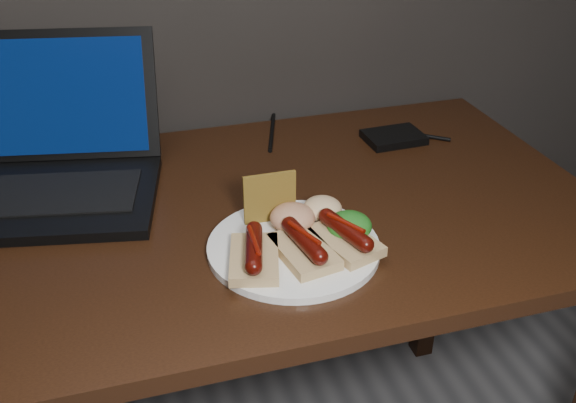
{
  "coord_description": "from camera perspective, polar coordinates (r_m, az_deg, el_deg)",
  "views": [
    {
      "loc": [
        -0.11,
        0.46,
        1.32
      ],
      "look_at": [
        0.13,
        1.27,
        0.82
      ],
      "focal_mm": 40.0,
      "sensor_mm": 36.0,
      "label": 1
    }
  ],
  "objects": [
    {
      "name": "desk_cables",
      "position": [
        1.23,
        -9.58,
        2.9
      ],
      "size": [
        1.05,
        0.42,
        0.01
      ],
      "color": "black",
      "rests_on": "desk"
    },
    {
      "name": "salad_greens",
      "position": [
        0.99,
        5.48,
        -2.15
      ],
      "size": [
        0.07,
        0.07,
        0.04
      ],
      "primitive_type": "ellipsoid",
      "color": "#125A18",
      "rests_on": "plate"
    },
    {
      "name": "plate",
      "position": [
        0.99,
        0.49,
        -4.06
      ],
      "size": [
        0.29,
        0.29,
        0.01
      ],
      "primitive_type": "cylinder",
      "rotation": [
        0.0,
        0.0,
        0.1
      ],
      "color": "white",
      "rests_on": "desk"
    },
    {
      "name": "crispbread",
      "position": [
        1.02,
        -1.63,
        0.35
      ],
      "size": [
        0.09,
        0.01,
        0.08
      ],
      "primitive_type": "cube",
      "color": "#A47F2D",
      "rests_on": "plate"
    },
    {
      "name": "salsa_mound",
      "position": [
        1.01,
        0.4,
        -1.43
      ],
      "size": [
        0.07,
        0.07,
        0.04
      ],
      "primitive_type": "ellipsoid",
      "color": "#AA2011",
      "rests_on": "plate"
    },
    {
      "name": "bread_sausage_left",
      "position": [
        0.93,
        -3.03,
        -4.67
      ],
      "size": [
        0.1,
        0.13,
        0.04
      ],
      "color": "#DCBB81",
      "rests_on": "plate"
    },
    {
      "name": "hard_drive",
      "position": [
        1.35,
        9.37,
        5.66
      ],
      "size": [
        0.12,
        0.09,
        0.02
      ],
      "primitive_type": "cube",
      "rotation": [
        0.0,
        0.0,
        0.04
      ],
      "color": "black",
      "rests_on": "desk"
    },
    {
      "name": "desk",
      "position": [
        1.13,
        -7.9,
        -5.05
      ],
      "size": [
        1.4,
        0.7,
        0.75
      ],
      "color": "black",
      "rests_on": "ground"
    },
    {
      "name": "laptop",
      "position": [
        1.22,
        -21.32,
        3.38
      ],
      "size": [
        0.47,
        0.42,
        0.25
      ],
      "color": "black",
      "rests_on": "desk"
    },
    {
      "name": "bread_sausage_right",
      "position": [
        0.97,
        5.09,
        -3.1
      ],
      "size": [
        0.1,
        0.13,
        0.04
      ],
      "color": "#DCBB81",
      "rests_on": "plate"
    },
    {
      "name": "coleslaw_mound",
      "position": [
        1.04,
        3.07,
        -0.62
      ],
      "size": [
        0.06,
        0.06,
        0.04
      ],
      "primitive_type": "ellipsoid",
      "color": "beige",
      "rests_on": "plate"
    },
    {
      "name": "bread_sausage_center",
      "position": [
        0.95,
        1.43,
        -4.02
      ],
      "size": [
        0.09,
        0.13,
        0.04
      ],
      "color": "#DCBB81",
      "rests_on": "plate"
    }
  ]
}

